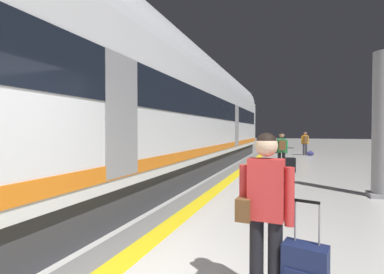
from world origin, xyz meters
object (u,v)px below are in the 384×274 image
(duffel_bag_mid, at_px, (310,153))
(suitcase_near, at_px, (290,165))
(traveller_foreground, at_px, (264,205))
(passenger_near, at_px, (282,149))
(high_speed_train, at_px, (162,105))
(platform_pillar, at_px, (382,128))
(passenger_mid, at_px, (305,141))

(duffel_bag_mid, bearing_deg, suitcase_near, -97.89)
(traveller_foreground, distance_m, passenger_near, 8.82)
(high_speed_train, height_order, suitcase_near, high_speed_train)
(high_speed_train, distance_m, duffel_bag_mid, 12.74)
(passenger_near, relative_size, platform_pillar, 0.44)
(high_speed_train, bearing_deg, passenger_near, 40.47)
(suitcase_near, height_order, duffel_bag_mid, suitcase_near)
(passenger_near, bearing_deg, passenger_mid, 82.18)
(platform_pillar, bearing_deg, passenger_mid, 96.25)
(suitcase_near, xyz_separation_m, duffel_bag_mid, (1.18, 8.48, -0.18))
(passenger_near, distance_m, passenger_mid, 8.64)
(traveller_foreground, height_order, passenger_mid, traveller_foreground)
(traveller_foreground, bearing_deg, duffel_bag_mid, 85.60)
(passenger_near, height_order, suitcase_near, passenger_near)
(passenger_near, xyz_separation_m, passenger_mid, (1.18, 8.56, 0.01))
(high_speed_train, relative_size, passenger_mid, 18.04)
(passenger_near, xyz_separation_m, suitcase_near, (0.32, -0.22, -0.60))
(traveller_foreground, height_order, passenger_near, traveller_foreground)
(traveller_foreground, bearing_deg, passenger_mid, 86.71)
(high_speed_train, distance_m, traveller_foreground, 7.03)
(duffel_bag_mid, distance_m, platform_pillar, 11.86)
(traveller_foreground, relative_size, passenger_near, 1.03)
(traveller_foreground, xyz_separation_m, duffel_bag_mid, (1.31, 17.07, -0.79))
(passenger_mid, distance_m, duffel_bag_mid, 0.91)
(traveller_foreground, height_order, duffel_bag_mid, traveller_foreground)
(duffel_bag_mid, bearing_deg, high_speed_train, -114.41)
(platform_pillar, bearing_deg, traveller_foreground, -113.36)
(high_speed_train, relative_size, traveller_foreground, 17.66)
(passenger_near, bearing_deg, platform_pillar, -54.16)
(traveller_foreground, distance_m, duffel_bag_mid, 17.14)
(suitcase_near, distance_m, duffel_bag_mid, 8.56)
(high_speed_train, height_order, traveller_foreground, high_speed_train)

